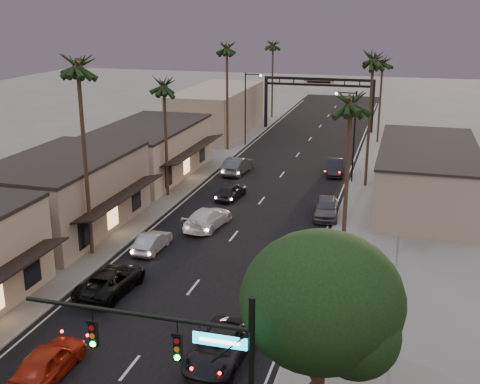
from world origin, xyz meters
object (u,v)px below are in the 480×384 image
Objects in this scene: palm_ld at (227,45)px; palm_far at (273,42)px; curbside_near at (220,347)px; oncoming_red at (48,361)px; corner_tree at (323,307)px; palm_lb at (77,60)px; palm_ra at (351,97)px; palm_rb at (374,55)px; oncoming_silver at (152,242)px; streetlight_right at (352,129)px; traffic_signal at (197,362)px; palm_rc at (383,59)px; palm_lc at (164,81)px; curbside_black at (297,276)px; oncoming_pickup at (111,281)px; arch at (319,91)px; streetlight_left at (247,103)px.

palm_far is at bearing 89.25° from palm_ld.
palm_ld reaches higher than curbside_near.
palm_ld is 3.05× the size of oncoming_red.
corner_tree is 13.90m from oncoming_red.
palm_lb is at bearing 141.17° from corner_tree.
palm_ra is at bearing -60.98° from palm_ld.
palm_lb reaches higher than palm_rb.
palm_lb reaches higher than oncoming_silver.
palm_ra and palm_far have the same top height.
streetlight_right is 0.68× the size of palm_far.
traffic_signal is at bearing -98.28° from palm_ra.
palm_lc is at bearing -121.56° from palm_rc.
oncoming_silver is (-13.40, -20.22, -11.74)m from palm_rb.
streetlight_right is 0.63× the size of palm_rb.
traffic_signal is at bearing -51.56° from palm_lb.
curbside_near is (7.39, 3.37, -0.05)m from oncoming_red.
streetlight_right is at bearing 30.11° from palm_lc.
palm_rc is 44.42m from curbside_black.
curbside_black is at bearing -45.90° from palm_lc.
palm_rb is 26.95m from oncoming_silver.
palm_lc is (-15.52, -9.00, 5.14)m from streetlight_right.
curbside_black is (-2.40, -3.27, -10.69)m from palm_ra.
curbside_near is 1.03× the size of curbside_black.
oncoming_pickup is (3.71, -60.89, -10.69)m from palm_far.
streetlight_right is 7.35m from palm_rb.
palm_ra reaches higher than palm_lc.
palm_far reaches higher than oncoming_red.
oncoming_pickup is (-13.19, -6.89, -10.69)m from palm_ra.
traffic_signal is at bearing -74.75° from curbside_near.
palm_lb is at bearing 172.10° from curbside_black.
palm_lb reaches higher than traffic_signal.
oncoming_pickup is 1.32× the size of oncoming_silver.
corner_tree is 2.16× the size of oncoming_silver.
palm_rc is (1.68, 19.00, 5.14)m from streetlight_right.
palm_lb is 19.50m from curbside_black.
palm_rb is (-0.88, 36.55, 6.44)m from corner_tree.
arch is at bearing 98.62° from corner_tree.
palm_ld is 46.50m from curbside_near.
curbside_black is (14.80, -34.27, -11.66)m from palm_ld.
palm_far is at bearing 101.22° from curbside_black.
palm_rc is at bearing -103.49° from oncoming_red.
palm_rb is (0.00, 20.00, 0.97)m from palm_ra.
palm_rc is at bearing 67.73° from palm_lb.
palm_ld reaches higher than arch.
palm_ld is at bearing -81.78° from oncoming_silver.
traffic_signal is at bearing -76.86° from streetlight_left.
streetlight_left is 1.94× the size of oncoming_red.
palm_rb is at bearing -90.00° from palm_rc.
palm_far reaches higher than palm_rc.
streetlight_right is at bearing 149.24° from palm_rb.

